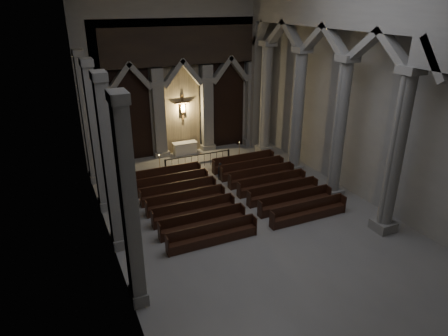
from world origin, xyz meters
name	(u,v)px	position (x,y,z in m)	size (l,w,h in m)	color
room	(268,76)	(0.00, 0.00, 7.60)	(24.00, 24.10, 12.00)	gray
sanctuary_wall	(182,63)	(0.00, 11.54, 6.62)	(14.00, 0.77, 12.00)	gray
right_arcade	(350,59)	(5.50, 1.33, 7.83)	(1.00, 24.00, 12.00)	gray
left_pilasters	(103,153)	(-6.75, 3.50, 3.91)	(0.60, 13.00, 8.03)	gray
sanctuary_step	(190,157)	(0.00, 10.60, 0.07)	(8.50, 2.60, 0.15)	gray
altar	(185,148)	(-0.12, 11.22, 0.60)	(1.75, 0.70, 0.89)	beige
altar_rail	(198,159)	(0.00, 8.86, 0.61)	(4.68, 0.09, 0.92)	black
candle_stand_left	(160,168)	(-2.64, 8.97, 0.35)	(0.22, 0.22, 1.28)	olive
candle_stand_right	(239,154)	(3.30, 9.18, 0.34)	(0.21, 0.21, 1.24)	olive
pews	(231,194)	(0.00, 3.62, 0.32)	(9.85, 7.93, 0.99)	black
worshipper	(220,171)	(0.57, 6.37, 0.56)	(0.41, 0.27, 1.12)	black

